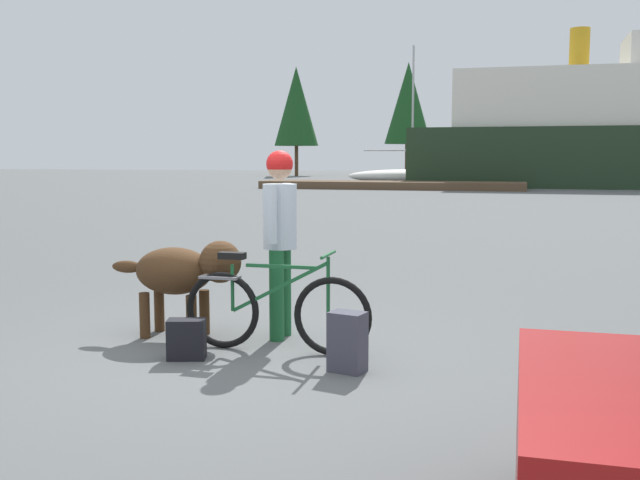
% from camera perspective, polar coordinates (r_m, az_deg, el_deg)
% --- Properties ---
extents(ground_plane, '(160.00, 160.00, 0.00)m').
position_cam_1_polar(ground_plane, '(6.47, -6.80, -9.03)').
color(ground_plane, '#595B5B').
extents(bicycle, '(1.72, 0.44, 0.90)m').
position_cam_1_polar(bicycle, '(6.52, -3.53, -5.43)').
color(bicycle, black).
rests_on(bicycle, ground_plane).
extents(person_cyclist, '(0.32, 0.53, 1.78)m').
position_cam_1_polar(person_cyclist, '(6.92, -3.13, 1.18)').
color(person_cyclist, '#19592D').
rests_on(person_cyclist, ground_plane).
extents(dog, '(1.34, 0.53, 0.94)m').
position_cam_1_polar(dog, '(7.12, -10.52, -2.42)').
color(dog, '#472D19').
rests_on(dog, ground_plane).
extents(backpack, '(0.32, 0.26, 0.49)m').
position_cam_1_polar(backpack, '(5.96, 2.15, -7.91)').
color(backpack, '#3F3F4C').
rests_on(backpack, ground_plane).
extents(handbag_pannier, '(0.36, 0.26, 0.35)m').
position_cam_1_polar(handbag_pannier, '(6.43, -10.32, -7.59)').
color(handbag_pannier, black).
rests_on(handbag_pannier, ground_plane).
extents(dock_pier, '(13.94, 2.85, 0.40)m').
position_cam_1_polar(dock_pier, '(39.33, 5.53, 4.26)').
color(dock_pier, brown).
rests_on(dock_pier, ground_plane).
extents(ferry_boat, '(24.15, 7.92, 8.91)m').
position_cam_1_polar(ferry_boat, '(45.18, 23.10, 7.81)').
color(ferry_boat, '#1E331E').
rests_on(ferry_boat, ground_plane).
extents(sailboat_moored, '(8.41, 2.35, 8.65)m').
position_cam_1_polar(sailboat_moored, '(47.51, 7.15, 4.97)').
color(sailboat_moored, silver).
rests_on(sailboat_moored, ground_plane).
extents(pine_tree_far_left, '(3.88, 3.88, 9.54)m').
position_cam_1_polar(pine_tree_far_left, '(65.51, -1.85, 10.33)').
color(pine_tree_far_left, '#4C331E').
rests_on(pine_tree_far_left, ground_plane).
extents(pine_tree_center, '(3.24, 3.24, 8.76)m').
position_cam_1_polar(pine_tree_center, '(60.77, 12.88, 9.87)').
color(pine_tree_center, '#4C331E').
rests_on(pine_tree_center, ground_plane).
extents(pine_tree_mid_back, '(4.29, 4.29, 10.28)m').
position_cam_1_polar(pine_tree_mid_back, '(68.94, 6.86, 10.48)').
color(pine_tree_mid_back, '#4C331E').
rests_on(pine_tree_mid_back, ground_plane).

